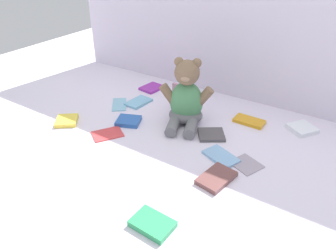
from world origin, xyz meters
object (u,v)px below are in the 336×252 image
book_case_0 (179,96)px  book_case_2 (302,129)px  book_case_6 (67,121)px  book_case_12 (211,135)px  book_case_5 (246,164)px  book_case_7 (107,134)px  book_case_9 (152,224)px  book_case_3 (249,121)px  book_case_1 (216,178)px  book_case_11 (221,157)px  book_case_10 (129,121)px  book_case_4 (139,102)px  teddy_bear (186,100)px  book_case_8 (152,88)px  book_case_13 (119,104)px

book_case_0 → book_case_2: book_case_0 is taller
book_case_6 → book_case_12: book_case_6 is taller
book_case_5 → book_case_7: (-0.56, -0.12, 0.00)m
book_case_5 → book_case_7: book_case_7 is taller
book_case_12 → book_case_5: bearing=-152.6°
book_case_9 → book_case_3: bearing=0.6°
book_case_1 → book_case_11: book_case_1 is taller
book_case_6 → book_case_10: (0.23, 0.14, 0.00)m
book_case_12 → book_case_6: bearing=78.8°
book_case_1 → book_case_7: book_case_1 is taller
book_case_1 → book_case_3: book_case_1 is taller
book_case_3 → book_case_7: bearing=-46.9°
book_case_3 → book_case_2: bearing=106.2°
book_case_1 → book_case_10: 0.51m
book_case_6 → book_case_11: 0.69m
book_case_0 → book_case_4: book_case_0 is taller
book_case_7 → book_case_9: bearing=179.1°
book_case_3 → book_case_4: size_ratio=1.05×
teddy_bear → book_case_11: teddy_bear is taller
book_case_5 → book_case_6: book_case_6 is taller
book_case_8 → book_case_9: book_case_9 is taller
book_case_11 → book_case_12: book_case_12 is taller
book_case_2 → book_case_8: book_case_2 is taller
book_case_5 → book_case_10: (-0.54, 0.00, 0.01)m
book_case_1 → book_case_8: 0.78m
book_case_10 → book_case_12: (0.35, 0.10, -0.00)m
book_case_1 → book_case_2: size_ratio=1.34×
teddy_bear → book_case_10: size_ratio=2.90×
book_case_2 → book_case_10: 0.74m
book_case_3 → book_case_0: bearing=-81.2°
teddy_bear → book_case_1: size_ratio=2.17×
teddy_bear → book_case_2: size_ratio=2.91×
book_case_2 → book_case_6: 1.01m
book_case_4 → book_case_8: (-0.04, 0.17, 0.00)m
book_case_2 → book_case_9: size_ratio=0.84×
book_case_9 → book_case_13: size_ratio=0.88×
book_case_9 → book_case_2: bearing=-14.6°
book_case_7 → book_case_13: (-0.13, 0.23, 0.00)m
book_case_5 → book_case_11: bearing=-150.7°
book_case_4 → book_case_10: 0.19m
book_case_0 → book_case_10: book_case_0 is taller
book_case_10 → book_case_13: book_case_10 is taller
book_case_2 → book_case_8: bearing=-55.1°
book_case_0 → book_case_13: (-0.26, -0.13, -0.05)m
book_case_2 → book_case_11: bearing=5.4°
book_case_2 → book_case_4: (-0.74, -0.17, -0.00)m
book_case_1 → book_case_5: book_case_1 is taller
book_case_11 → book_case_12: 0.15m
book_case_4 → book_case_12: bearing=175.1°
book_case_0 → book_case_7: bearing=-98.9°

